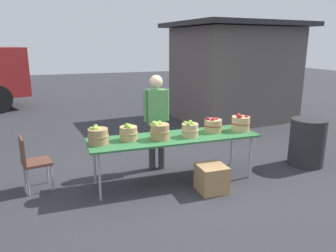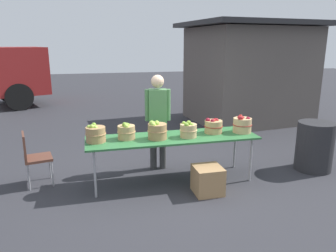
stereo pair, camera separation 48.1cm
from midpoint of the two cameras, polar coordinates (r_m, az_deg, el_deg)
name	(u,v)px [view 2 (the right image)]	position (r m, az deg, el deg)	size (l,w,h in m)	color
ground_plane	(172,181)	(5.34, 3.40, -9.69)	(40.00, 40.00, 0.00)	#2D2D33
market_table	(173,139)	(5.09, 3.52, -2.34)	(2.70, 0.76, 0.75)	#2D6B38
apple_basket_green_0	(96,134)	(4.85, -10.01, -1.42)	(0.31, 0.31, 0.28)	#A87F51
apple_basket_green_1	(126,132)	(4.94, -4.65, -1.02)	(0.29, 0.29, 0.27)	tan
apple_basket_green_2	(157,130)	(4.93, 0.82, -0.82)	(0.31, 0.31, 0.29)	#A87F51
apple_basket_green_3	(188,130)	(5.06, 6.36, -0.72)	(0.28, 0.28, 0.27)	tan
apple_basket_red_0	(213,126)	(5.35, 10.62, -0.05)	(0.31, 0.31, 0.26)	tan
apple_basket_red_1	(242,125)	(5.49, 15.51, 0.22)	(0.32, 0.32, 0.30)	tan
vendor_adult	(158,115)	(5.54, 0.65, 1.97)	(0.44, 0.27, 1.67)	#3F3F3F
food_kiosk	(249,72)	(9.54, 15.58, 9.17)	(3.81, 3.29, 2.74)	#59514C
folding_chair	(33,155)	(5.32, -20.49, -4.82)	(0.48, 0.48, 0.86)	brown
trash_barrel	(315,146)	(6.30, 26.60, -3.26)	(0.63, 0.63, 0.86)	#262628
produce_crate	(208,180)	(4.92, 9.89, -9.47)	(0.41, 0.41, 0.41)	#A87F51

